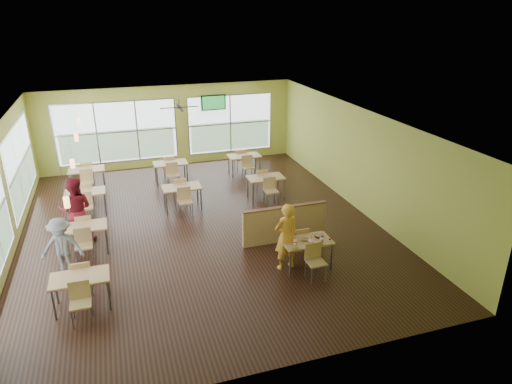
{
  "coord_description": "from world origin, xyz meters",
  "views": [
    {
      "loc": [
        -2.2,
        -11.93,
        6.0
      ],
      "look_at": [
        1.41,
        -0.82,
        1.24
      ],
      "focal_mm": 32.0,
      "sensor_mm": 36.0,
      "label": 1
    }
  ],
  "objects_px": {
    "man_plaid": "(286,237)",
    "main_table": "(307,245)",
    "half_wall_divider": "(285,224)",
    "food_basket": "(319,236)"
  },
  "relations": [
    {
      "from": "half_wall_divider",
      "to": "man_plaid",
      "type": "height_order",
      "value": "man_plaid"
    },
    {
      "from": "main_table",
      "to": "food_basket",
      "type": "distance_m",
      "value": 0.39
    },
    {
      "from": "main_table",
      "to": "half_wall_divider",
      "type": "height_order",
      "value": "half_wall_divider"
    },
    {
      "from": "main_table",
      "to": "man_plaid",
      "type": "xyz_separation_m",
      "value": [
        -0.5,
        0.13,
        0.23
      ]
    },
    {
      "from": "half_wall_divider",
      "to": "man_plaid",
      "type": "xyz_separation_m",
      "value": [
        -0.5,
        -1.32,
        0.34
      ]
    },
    {
      "from": "main_table",
      "to": "man_plaid",
      "type": "distance_m",
      "value": 0.56
    },
    {
      "from": "main_table",
      "to": "man_plaid",
      "type": "relative_size",
      "value": 0.88
    },
    {
      "from": "man_plaid",
      "to": "main_table",
      "type": "bearing_deg",
      "value": 154.91
    },
    {
      "from": "main_table",
      "to": "half_wall_divider",
      "type": "xyz_separation_m",
      "value": [
        0.0,
        1.45,
        -0.11
      ]
    },
    {
      "from": "main_table",
      "to": "half_wall_divider",
      "type": "relative_size",
      "value": 0.63
    }
  ]
}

